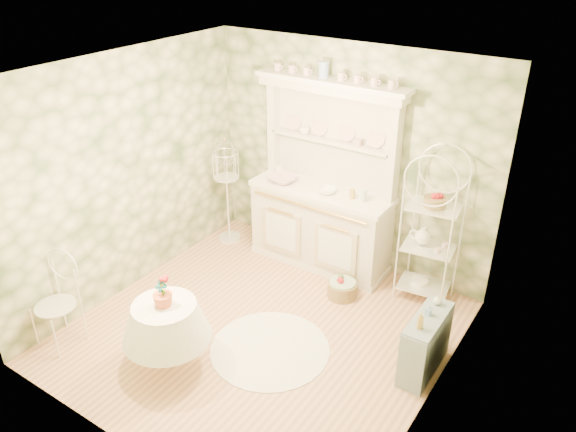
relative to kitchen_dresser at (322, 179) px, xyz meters
The scene contains 22 objects.
floor 1.91m from the kitchen_dresser, 82.50° to the right, with size 3.60×3.60×0.00m, color tan.
ceiling 2.18m from the kitchen_dresser, 82.50° to the right, with size 3.60×3.60×0.00m, color white.
wall_left 2.22m from the kitchen_dresser, 136.47° to the right, with size 3.60×3.60×0.00m, color beige.
wall_right 2.52m from the kitchen_dresser, 37.23° to the right, with size 3.60×3.60×0.00m, color beige.
wall_back 0.40m from the kitchen_dresser, 54.46° to the left, with size 3.60×3.60×0.00m, color beige.
wall_front 3.33m from the kitchen_dresser, 86.55° to the right, with size 3.60×3.60×0.00m, color beige.
kitchen_dresser is the anchor object (origin of this frame).
bakers_rack 1.39m from the kitchen_dresser, ahead, with size 0.57×0.41×1.84m, color white.
side_shelf 2.30m from the kitchen_dresser, 31.61° to the right, with size 0.24×0.66×0.56m, color gray.
round_table 2.55m from the kitchen_dresser, 95.55° to the right, with size 0.73×0.73×0.80m, color white.
cafe_chair 3.20m from the kitchen_dresser, 116.61° to the right, with size 0.37×0.37×0.82m, color white.
birdcage_stand 1.39m from the kitchen_dresser, behind, with size 0.33×0.33×1.41m, color white.
floor_basket 1.31m from the kitchen_dresser, 39.81° to the right, with size 0.29×0.29×0.19m, color olive.
lace_rug 2.10m from the kitchen_dresser, 75.58° to the right, with size 1.21×1.21×0.01m, color white.
bowl_floral 0.52m from the kitchen_dresser, 169.78° to the right, with size 0.32×0.32×0.08m, color white.
bowl_white 0.18m from the kitchen_dresser, 29.52° to the right, with size 0.21×0.21×0.07m, color white.
cup_left 0.60m from the kitchen_dresser, 155.27° to the left, with size 0.12×0.12×0.10m, color white.
cup_right 0.61m from the kitchen_dresser, 23.54° to the left, with size 0.09×0.09×0.09m, color white.
potted_geranium 2.45m from the kitchen_dresser, 95.57° to the right, with size 0.14×0.10×0.27m, color #3F7238.
bottle_amber 2.28m from the kitchen_dresser, 36.07° to the right, with size 0.06×0.06×0.17m, color #AE8D39.
bottle_blue 2.16m from the kitchen_dresser, 31.23° to the right, with size 0.05×0.05×0.11m, color #82A3D7.
bottle_glass 2.07m from the kitchen_dresser, 26.11° to the right, with size 0.08×0.08×0.10m, color silver.
Camera 1 is at (2.82, -3.74, 3.81)m, focal length 35.00 mm.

